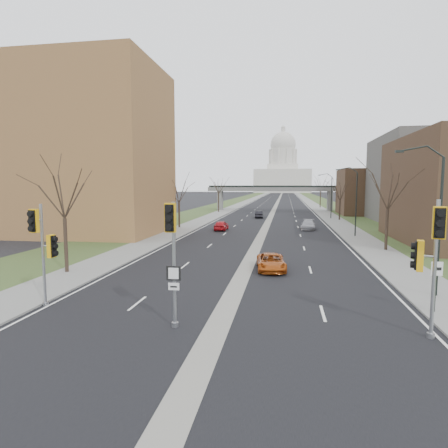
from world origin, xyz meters
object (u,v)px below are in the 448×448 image
(speed_limit_sign, at_px, (436,277))
(signal_pole_left, at_px, (43,240))
(car_left_near, at_px, (221,225))
(car_left_far, at_px, (259,214))
(signal_pole_right, at_px, (430,249))
(signal_pole_median, at_px, (172,242))
(car_right_mid, at_px, (308,225))
(car_right_near, at_px, (271,262))

(speed_limit_sign, bearing_deg, signal_pole_left, -175.94)
(car_left_near, relative_size, car_left_far, 0.98)
(signal_pole_right, distance_m, speed_limit_sign, 4.29)
(signal_pole_left, xyz_separation_m, car_left_far, (7.47, 57.15, -2.94))
(signal_pole_left, height_order, signal_pole_median, signal_pole_median)
(signal_pole_median, height_order, car_right_mid, signal_pole_median)
(signal_pole_median, xyz_separation_m, car_right_near, (3.93, 12.77, -3.41))
(car_right_mid, bearing_deg, car_right_near, -93.56)
(car_left_near, relative_size, car_right_mid, 0.86)
(signal_pole_right, distance_m, car_left_near, 39.93)
(signal_pole_median, height_order, car_left_far, signal_pole_median)
(signal_pole_median, height_order, speed_limit_sign, signal_pole_median)
(signal_pole_median, distance_m, car_left_near, 37.89)
(signal_pole_right, bearing_deg, signal_pole_left, -170.12)
(speed_limit_sign, xyz_separation_m, car_left_near, (-16.77, 33.34, -1.19))
(car_left_far, xyz_separation_m, car_right_mid, (8.53, -18.55, 0.00))
(signal_pole_median, relative_size, car_left_far, 1.36)
(signal_pole_median, relative_size, car_right_mid, 1.19)
(car_right_near, xyz_separation_m, car_right_mid, (4.39, 27.73, 0.07))
(car_left_near, xyz_separation_m, car_right_mid, (12.56, 3.00, -0.01))
(signal_pole_right, relative_size, car_right_near, 1.30)
(signal_pole_median, relative_size, car_right_near, 1.27)
(signal_pole_median, xyz_separation_m, car_left_far, (-0.21, 59.05, -3.34))
(car_left_far, bearing_deg, signal_pole_right, 99.21)
(speed_limit_sign, xyz_separation_m, car_right_near, (-8.61, 8.61, -1.27))
(car_left_far, height_order, car_right_near, car_left_far)
(signal_pole_left, relative_size, signal_pole_median, 0.96)
(car_right_near, bearing_deg, car_left_near, 102.24)
(signal_pole_left, distance_m, car_right_mid, 41.89)
(signal_pole_median, bearing_deg, car_left_far, 87.65)
(car_left_far, bearing_deg, signal_pole_left, 80.94)
(signal_pole_left, xyz_separation_m, car_right_near, (11.61, 10.87, -3.00))
(signal_pole_right, xyz_separation_m, car_left_far, (-11.15, 58.34, -3.20))
(speed_limit_sign, distance_m, car_right_mid, 36.60)
(car_right_near, bearing_deg, signal_pole_right, -65.86)
(signal_pole_left, xyz_separation_m, car_left_near, (3.44, 35.60, -2.93))
(signal_pole_left, height_order, car_right_mid, signal_pole_left)
(car_right_near, bearing_deg, car_right_mid, 74.97)
(car_left_near, relative_size, car_right_near, 0.91)
(signal_pole_right, height_order, car_right_mid, signal_pole_right)
(car_left_near, height_order, car_right_near, car_left_near)
(signal_pole_right, distance_m, car_right_mid, 40.00)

